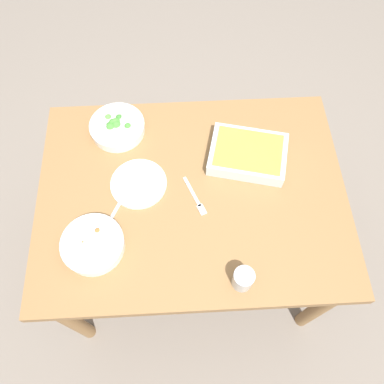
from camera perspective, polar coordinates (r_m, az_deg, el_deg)
name	(u,v)px	position (r m, az deg, el deg)	size (l,w,h in m)	color
ground_plane	(192,253)	(2.19, 0.00, -8.92)	(6.00, 6.00, 0.00)	slate
dining_table	(192,202)	(1.59, 0.00, -1.49)	(1.20, 0.90, 0.74)	olive
stew_bowl	(93,244)	(1.43, -14.33, -7.44)	(0.23, 0.23, 0.06)	white
broccoli_bowl	(117,127)	(1.67, -10.91, 9.39)	(0.23, 0.23, 0.07)	white
baking_dish	(248,154)	(1.57, 8.19, 5.58)	(0.34, 0.29, 0.06)	silver
drink_cup	(243,279)	(1.36, 7.48, -12.58)	(0.07, 0.07, 0.08)	#B2BCC6
side_plate	(139,184)	(1.53, -7.83, 1.22)	(0.22, 0.22, 0.01)	white
spoon_by_stew	(111,219)	(1.49, -11.84, -3.87)	(0.09, 0.17, 0.01)	silver
fork_on_table	(196,198)	(1.49, 0.55, -0.96)	(0.08, 0.17, 0.01)	silver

